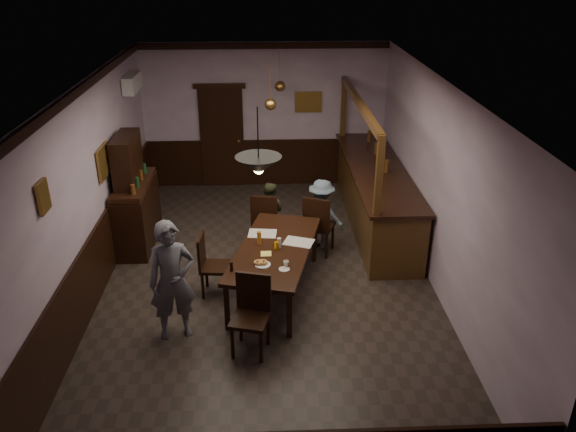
{
  "coord_description": "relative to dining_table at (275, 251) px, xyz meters",
  "views": [
    {
      "loc": [
        0.0,
        -7.39,
        4.61
      ],
      "look_at": [
        0.31,
        -0.1,
        1.15
      ],
      "focal_mm": 35.0,
      "sensor_mm": 36.0,
      "label": 1
    }
  ],
  "objects": [
    {
      "name": "pastry_ring_a",
      "position": [
        -0.23,
        -0.48,
        0.1
      ],
      "size": [
        0.13,
        0.13,
        0.04
      ],
      "primitive_type": "torus",
      "color": "#C68C47",
      "rests_on": "pastry_plate"
    },
    {
      "name": "saucer",
      "position": [
        0.11,
        -0.63,
        0.07
      ],
      "size": [
        0.15,
        0.15,
        0.01
      ],
      "primitive_type": "cylinder",
      "color": "white",
      "rests_on": "dining_table"
    },
    {
      "name": "soda_can",
      "position": [
        0.02,
        -0.07,
        0.12
      ],
      "size": [
        0.07,
        0.07,
        0.12
      ],
      "primitive_type": "cylinder",
      "color": "#FFB015",
      "rests_on": "dining_table"
    },
    {
      "name": "water_glass",
      "position": [
        0.06,
        -0.01,
        0.14
      ],
      "size": [
        0.06,
        0.06,
        0.15
      ],
      "primitive_type": "cylinder",
      "color": "silver",
      "rests_on": "dining_table"
    },
    {
      "name": "room",
      "position": [
        -0.11,
        0.3,
        0.81
      ],
      "size": [
        5.01,
        8.01,
        3.01
      ],
      "color": "#2D2621",
      "rests_on": "ground"
    },
    {
      "name": "chair_near",
      "position": [
        -0.32,
        -1.28,
        -0.12
      ],
      "size": [
        0.54,
        0.54,
        1.03
      ],
      "rotation": [
        0.0,
        0.0,
        -0.25
      ],
      "color": "black",
      "rests_on": "ground"
    },
    {
      "name": "newspaper_left",
      "position": [
        -0.18,
        0.44,
        0.07
      ],
      "size": [
        0.45,
        0.34,
        0.01
      ],
      "primitive_type": "cube",
      "rotation": [
        0.0,
        0.0,
        -0.1
      ],
      "color": "silver",
      "rests_on": "dining_table"
    },
    {
      "name": "newspaper_right",
      "position": [
        0.35,
        0.14,
        0.07
      ],
      "size": [
        0.5,
        0.43,
        0.01
      ],
      "primitive_type": "cube",
      "rotation": [
        0.0,
        0.0,
        -0.35
      ],
      "color": "silver",
      "rests_on": "dining_table"
    },
    {
      "name": "chair_side",
      "position": [
        -0.95,
        0.02,
        -0.17
      ],
      "size": [
        0.44,
        0.44,
        0.94
      ],
      "rotation": [
        0.0,
        0.0,
        1.49
      ],
      "color": "black",
      "rests_on": "ground"
    },
    {
      "name": "pastry_ring_b",
      "position": [
        -0.17,
        -0.48,
        0.1
      ],
      "size": [
        0.13,
        0.13,
        0.04
      ],
      "primitive_type": "torus",
      "color": "#C68C47",
      "rests_on": "pastry_plate"
    },
    {
      "name": "pastry_plate",
      "position": [
        -0.17,
        -0.5,
        0.07
      ],
      "size": [
        0.22,
        0.22,
        0.01
      ],
      "primitive_type": "cylinder",
      "color": "white",
      "rests_on": "dining_table"
    },
    {
      "name": "picture_left_large",
      "position": [
        -2.57,
        1.1,
        1.01
      ],
      "size": [
        0.04,
        0.62,
        0.48
      ],
      "color": "olive",
      "rests_on": "ground"
    },
    {
      "name": "coffee_cup",
      "position": [
        0.14,
        -0.55,
        0.11
      ],
      "size": [
        0.1,
        0.1,
        0.07
      ],
      "primitive_type": "imported",
      "rotation": [
        0.0,
        0.0,
        -0.24
      ],
      "color": "white",
      "rests_on": "saucer"
    },
    {
      "name": "dining_table",
      "position": [
        0.0,
        0.0,
        0.0
      ],
      "size": [
        1.5,
        2.38,
        0.75
      ],
      "rotation": [
        0.0,
        0.0,
        -0.24
      ],
      "color": "black",
      "rests_on": "ground"
    },
    {
      "name": "picture_left_small",
      "position": [
        -2.57,
        -1.3,
        1.46
      ],
      "size": [
        0.04,
        0.28,
        0.36
      ],
      "color": "olive",
      "rests_on": "ground"
    },
    {
      "name": "sideboard",
      "position": [
        -2.32,
        1.64,
        0.09
      ],
      "size": [
        0.52,
        1.47,
        1.94
      ],
      "color": "black",
      "rests_on": "ground"
    },
    {
      "name": "napkin",
      "position": [
        -0.13,
        -0.18,
        0.07
      ],
      "size": [
        0.18,
        0.18,
        0.0
      ],
      "primitive_type": "cube",
      "rotation": [
        0.0,
        0.0,
        -0.24
      ],
      "color": "#FFF55D",
      "rests_on": "dining_table"
    },
    {
      "name": "person_standing",
      "position": [
        -1.32,
        -0.96,
        0.13
      ],
      "size": [
        0.68,
        0.54,
        1.64
      ],
      "primitive_type": "imported",
      "rotation": [
        0.0,
        0.0,
        0.28
      ],
      "color": "slate",
      "rests_on": "ground"
    },
    {
      "name": "pendant_brass_mid",
      "position": [
        -0.01,
        2.12,
        1.61
      ],
      "size": [
        0.2,
        0.2,
        0.81
      ],
      "color": "#BF8C3F",
      "rests_on": "ground"
    },
    {
      "name": "chair_far_right",
      "position": [
        0.73,
        1.12,
        -0.11
      ],
      "size": [
        0.6,
        0.6,
        1.05
      ],
      "rotation": [
        0.0,
        0.0,
        2.75
      ],
      "color": "black",
      "rests_on": "ground"
    },
    {
      "name": "beer_glass",
      "position": [
        -0.22,
        0.11,
        0.16
      ],
      "size": [
        0.06,
        0.06,
        0.2
      ],
      "primitive_type": "cylinder",
      "color": "#BF721E",
      "rests_on": "dining_table"
    },
    {
      "name": "pendant_iron",
      "position": [
        -0.19,
        -0.78,
        1.61
      ],
      "size": [
        0.56,
        0.56,
        0.82
      ],
      "color": "black",
      "rests_on": "ground"
    },
    {
      "name": "person_seated_left",
      "position": [
        -0.06,
        1.61,
        -0.14
      ],
      "size": [
        0.62,
        0.53,
        1.1
      ],
      "primitive_type": "imported",
      "rotation": [
        0.0,
        0.0,
        2.89
      ],
      "color": "#3C4127",
      "rests_on": "ground"
    },
    {
      "name": "person_seated_right",
      "position": [
        0.81,
        1.4,
        -0.08
      ],
      "size": [
        0.91,
        0.77,
        1.22
      ],
      "primitive_type": "imported",
      "rotation": [
        0.0,
        0.0,
        2.64
      ],
      "color": "slate",
      "rests_on": "ground"
    },
    {
      "name": "bar_counter",
      "position": [
        1.88,
        2.27,
        -0.1
      ],
      "size": [
        0.97,
        4.15,
        2.33
      ],
      "color": "#492D13",
      "rests_on": "ground"
    },
    {
      "name": "pendant_brass_far",
      "position": [
        0.19,
        3.48,
        1.61
      ],
      "size": [
        0.2,
        0.2,
        0.81
      ],
      "color": "#BF8C3F",
      "rests_on": "ground"
    },
    {
      "name": "ac_unit",
      "position": [
        -2.49,
        3.2,
        1.76
      ],
      "size": [
        0.2,
        0.85,
        0.3
      ],
      "color": "white",
      "rests_on": "ground"
    },
    {
      "name": "picture_back",
      "position": [
        0.79,
        4.26,
        1.11
      ],
      "size": [
        0.55,
        0.04,
        0.42
      ],
      "color": "olive",
      "rests_on": "ground"
    },
    {
      "name": "door_back",
      "position": [
        -1.01,
        4.25,
        0.36
      ],
      "size": [
        0.9,
        0.06,
        2.1
      ],
      "primitive_type": "cube",
      "color": "black",
      "rests_on": "ground"
    },
    {
      "name": "chair_far_left",
      "position": [
        -0.13,
        1.34,
        -0.13
      ],
      "size": [
        0.52,
        0.52,
        1.02
      ],
      "rotation": [
        0.0,
        0.0,
        2.95
      ],
      "color": "black",
      "rests_on": "ground"
    },
    {
      "name": "pepper_mill",
      "position": [
        -0.59,
        -0.63,
        0.13
      ],
      "size": [
        0.04,
        0.04,
        0.14
      ],
      "primitive_type": "cylinder",
      "color": "black",
      "rests_on": "dining_table"
    }
  ]
}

